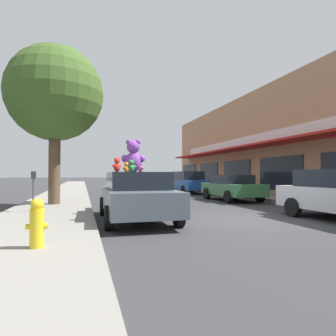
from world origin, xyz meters
TOP-DOWN VIEW (x-y plane):
  - ground_plane at (0.00, 0.00)m, footprint 260.00×260.00m
  - sidewalk_near at (-5.49, 0.00)m, footprint 2.75×90.00m
  - plush_art_car at (-2.94, 0.46)m, footprint 2.00×4.37m
  - teddy_bear_giant at (-2.98, 0.79)m, footprint 0.75×0.49m
  - teddy_bear_cream at (-3.07, 1.25)m, footprint 0.26×0.19m
  - teddy_bear_green at (-3.15, -0.00)m, footprint 0.26×0.18m
  - teddy_bear_pink at (-2.68, 1.18)m, footprint 0.21×0.25m
  - teddy_bear_red at (-3.58, -0.29)m, footprint 0.28×0.23m
  - teddy_bear_orange at (-3.23, 0.53)m, footprint 0.22×0.17m
  - teddy_bear_yellow at (-2.93, 1.04)m, footprint 0.22×0.15m
  - parked_car_far_center at (2.87, 5.63)m, footprint 1.87×4.00m
  - parked_car_far_right at (2.87, 12.18)m, footprint 1.88×4.50m
  - street_tree at (-5.53, 4.56)m, footprint 3.81×3.81m
  - fire_hydrant at (-5.14, -2.94)m, footprint 0.33×0.22m
  - parking_meter at (-5.94, 2.12)m, footprint 0.14×0.10m

SIDE VIEW (x-z plane):
  - ground_plane at x=0.00m, z-range 0.00..0.00m
  - sidewalk_near at x=-5.49m, z-range 0.00..0.16m
  - fire_hydrant at x=-5.14m, z-range 0.16..0.95m
  - parked_car_far_center at x=2.87m, z-range 0.04..1.35m
  - plush_art_car at x=-2.94m, z-range 0.04..1.44m
  - parked_car_far_right at x=2.87m, z-range 0.03..1.58m
  - parking_meter at x=-5.94m, z-range 0.34..1.61m
  - teddy_bear_yellow at x=-2.93m, z-range 1.40..1.69m
  - teddy_bear_orange at x=-3.23m, z-range 1.40..1.70m
  - teddy_bear_pink at x=-2.68m, z-range 1.40..1.74m
  - teddy_bear_green at x=-3.15m, z-range 1.40..1.74m
  - teddy_bear_cream at x=-3.07m, z-range 1.40..1.74m
  - teddy_bear_red at x=-3.58m, z-range 1.40..1.77m
  - teddy_bear_giant at x=-2.98m, z-range 1.39..2.38m
  - street_tree at x=-5.53m, z-range 1.40..7.73m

